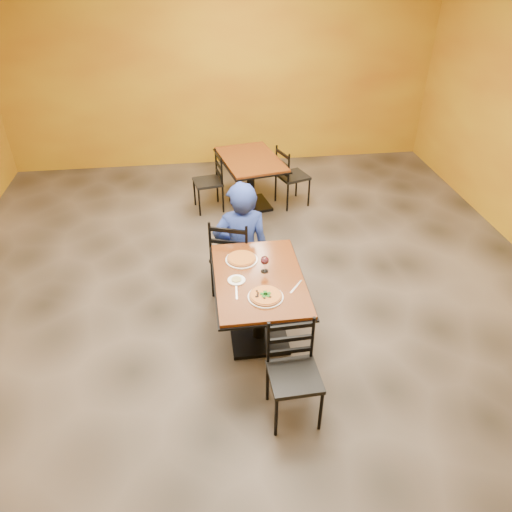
{
  "coord_description": "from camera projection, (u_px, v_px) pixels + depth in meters",
  "views": [
    {
      "loc": [
        -0.49,
        -3.95,
        3.34
      ],
      "look_at": [
        -0.0,
        -0.3,
        0.85
      ],
      "focal_mm": 33.52,
      "sensor_mm": 36.0,
      "label": 1
    }
  ],
  "objects": [
    {
      "name": "pizza_far",
      "position": [
        242.0,
        258.0,
        4.56
      ],
      "size": [
        0.28,
        0.28,
        0.02
      ],
      "primitive_type": "cylinder",
      "color": "orange",
      "rests_on": "plate_far"
    },
    {
      "name": "wall_back",
      "position": [
        221.0,
        73.0,
        7.62
      ],
      "size": [
        7.0,
        0.01,
        3.0
      ],
      "primitive_type": "cube",
      "color": "gold",
      "rests_on": "ground"
    },
    {
      "name": "plate_far",
      "position": [
        242.0,
        260.0,
        4.57
      ],
      "size": [
        0.31,
        0.31,
        0.01
      ],
      "primitive_type": "cylinder",
      "color": "white",
      "rests_on": "table_main"
    },
    {
      "name": "pizza_main",
      "position": [
        266.0,
        296.0,
        4.09
      ],
      "size": [
        0.28,
        0.28,
        0.02
      ],
      "primitive_type": "cylinder",
      "color": "maroon",
      "rests_on": "plate_main"
    },
    {
      "name": "table_main",
      "position": [
        259.0,
        294.0,
        4.45
      ],
      "size": [
        0.83,
        1.23,
        0.75
      ],
      "color": "brown",
      "rests_on": "floor"
    },
    {
      "name": "dip",
      "position": [
        236.0,
        279.0,
        4.29
      ],
      "size": [
        0.09,
        0.09,
        0.01
      ],
      "primitive_type": "cylinder",
      "color": "tan",
      "rests_on": "side_plate"
    },
    {
      "name": "chair_second_right",
      "position": [
        293.0,
        176.0,
        6.89
      ],
      "size": [
        0.5,
        0.5,
        0.87
      ],
      "primitive_type": null,
      "rotation": [
        0.0,
        0.0,
        1.9
      ],
      "color": "black",
      "rests_on": "floor"
    },
    {
      "name": "floor",
      "position": [
        253.0,
        306.0,
        5.17
      ],
      "size": [
        7.0,
        8.0,
        0.01
      ],
      "primitive_type": "cube",
      "color": "black",
      "rests_on": "ground"
    },
    {
      "name": "wine_glass",
      "position": [
        265.0,
        263.0,
        4.37
      ],
      "size": [
        0.08,
        0.08,
        0.18
      ],
      "primitive_type": null,
      "color": "white",
      "rests_on": "table_main"
    },
    {
      "name": "chair_second_left",
      "position": [
        208.0,
        182.0,
        6.77
      ],
      "size": [
        0.44,
        0.44,
        0.84
      ],
      "primitive_type": null,
      "rotation": [
        0.0,
        0.0,
        -1.4
      ],
      "color": "black",
      "rests_on": "floor"
    },
    {
      "name": "plate_main",
      "position": [
        266.0,
        297.0,
        4.1
      ],
      "size": [
        0.31,
        0.31,
        0.01
      ],
      "primitive_type": "cylinder",
      "color": "white",
      "rests_on": "table_main"
    },
    {
      "name": "side_plate",
      "position": [
        236.0,
        280.0,
        4.3
      ],
      "size": [
        0.16,
        0.16,
        0.01
      ],
      "primitive_type": "cylinder",
      "color": "white",
      "rests_on": "table_main"
    },
    {
      "name": "knife",
      "position": [
        296.0,
        287.0,
        4.22
      ],
      "size": [
        0.14,
        0.17,
        0.0
      ],
      "primitive_type": "cube",
      "rotation": [
        0.0,
        0.0,
        -0.66
      ],
      "color": "silver",
      "rests_on": "table_main"
    },
    {
      "name": "fork",
      "position": [
        236.0,
        292.0,
        4.15
      ],
      "size": [
        0.03,
        0.19,
        0.0
      ],
      "primitive_type": "cube",
      "rotation": [
        0.0,
        0.0,
        -0.07
      ],
      "color": "silver",
      "rests_on": "table_main"
    },
    {
      "name": "diner",
      "position": [
        241.0,
        236.0,
        5.16
      ],
      "size": [
        0.64,
        0.43,
        1.27
      ],
      "primitive_type": "imported",
      "rotation": [
        0.0,
        0.0,
        3.17
      ],
      "color": "navy",
      "rests_on": "floor"
    },
    {
      "name": "chair_main_near",
      "position": [
        295.0,
        377.0,
        3.76
      ],
      "size": [
        0.41,
        0.41,
        0.88
      ],
      "primitive_type": null,
      "rotation": [
        0.0,
        0.0,
        0.03
      ],
      "color": "black",
      "rests_on": "floor"
    },
    {
      "name": "chair_main_far",
      "position": [
        234.0,
        253.0,
        5.17
      ],
      "size": [
        0.54,
        0.54,
        0.94
      ],
      "primitive_type": null,
      "rotation": [
        0.0,
        0.0,
        2.8
      ],
      "color": "black",
      "rests_on": "floor"
    },
    {
      "name": "table_second",
      "position": [
        251.0,
        171.0,
        6.76
      ],
      "size": [
        1.0,
        1.29,
        0.75
      ],
      "rotation": [
        0.0,
        0.0,
        0.2
      ],
      "color": "brown",
      "rests_on": "floor"
    }
  ]
}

